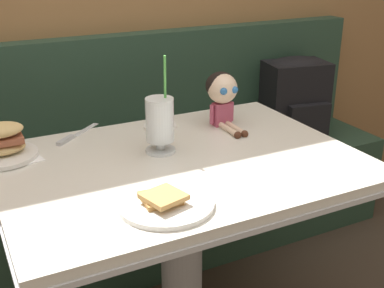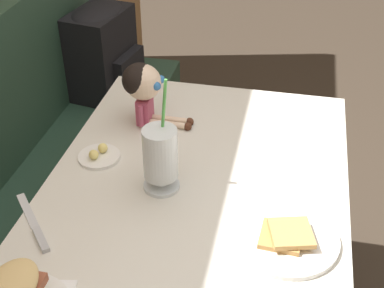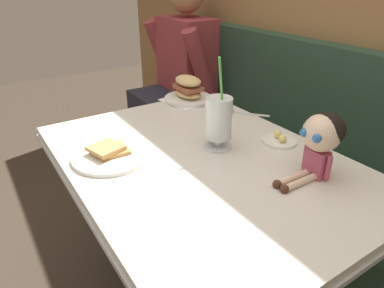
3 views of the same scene
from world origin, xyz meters
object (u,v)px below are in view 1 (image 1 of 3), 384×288
Objects in this scene: butter_saucer at (160,125)px; seated_doll at (222,91)px; butter_knife at (71,137)px; toast_plate at (165,202)px; milkshake_glass at (160,122)px; backpack at (295,96)px; sandwich_plate at (0,145)px.

seated_doll is (0.22, -0.08, 0.12)m from butter_saucer.
butter_knife is at bearing 167.66° from seated_doll.
seated_doll is (0.44, 0.47, 0.12)m from toast_plate.
butter_knife is at bearing 99.19° from toast_plate.
butter_knife is (-0.32, 0.04, -0.00)m from butter_saucer.
toast_plate is at bearing -112.20° from butter_saucer.
milkshake_glass is 0.24m from butter_saucer.
butter_saucer is (0.22, 0.54, -0.00)m from toast_plate.
backpack is at bearing 12.84° from butter_knife.
backpack is at bearing 28.54° from milkshake_glass.
seated_doll is 0.54× the size of backpack.
sandwich_plate is (-0.33, 0.51, 0.03)m from toast_plate.
milkshake_glass reaches higher than toast_plate.
toast_plate is 0.61m from sandwich_plate.
seated_doll reaches higher than backpack.
milkshake_glass is 0.50m from sandwich_plate.
milkshake_glass is 0.35m from butter_knife.
milkshake_glass is at bearing -113.04° from butter_saucer.
toast_plate is 1.38m from backpack.
milkshake_glass is 1.67× the size of butter_knife.
butter_saucer is 0.92m from backpack.
milkshake_glass is at bearing -47.52° from butter_knife.
butter_knife is at bearing 16.77° from sandwich_plate.
toast_plate is at bearing -57.09° from sandwich_plate.
sandwich_plate is 1.24× the size of butter_knife.
toast_plate is 0.79× the size of milkshake_glass.
butter_saucer is 0.26m from seated_doll.
toast_plate is 0.58m from butter_saucer.
butter_saucer is 0.55× the size of seated_doll.
backpack is (0.65, 0.38, -0.21)m from seated_doll.
sandwich_plate is at bearing -176.85° from butter_saucer.
toast_plate reaches higher than butter_knife.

